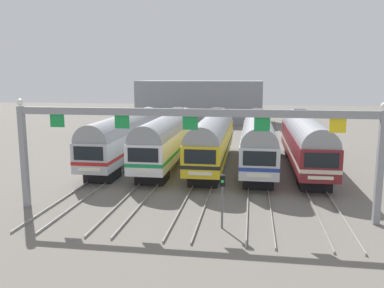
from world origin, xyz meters
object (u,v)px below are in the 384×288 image
object	(u,v)px
catenary_gantry	(190,129)
commuter_train_maroon	(305,140)
commuter_train_yellow	(212,138)
commuter_train_stainless	(126,136)
commuter_train_silver	(258,139)
yard_signal_mast	(222,191)
commuter_train_white	(168,137)

from	to	relation	value
catenary_gantry	commuter_train_maroon	bearing A→B (deg)	58.30
commuter_train_yellow	catenary_gantry	bearing A→B (deg)	-90.00
commuter_train_stainless	commuter_train_silver	xyz separation A→B (m)	(12.50, 0.00, 0.00)
yard_signal_mast	commuter_train_silver	bearing A→B (deg)	82.31
commuter_train_white	catenary_gantry	size ratio (longest dim) A/B	0.82
commuter_train_yellow	commuter_train_maroon	bearing A→B (deg)	0.00
commuter_train_yellow	catenary_gantry	xyz separation A→B (m)	(0.00, -13.50, 2.57)
commuter_train_stainless	commuter_train_silver	size ratio (longest dim) A/B	1.00
commuter_train_yellow	yard_signal_mast	bearing A→B (deg)	-82.31
commuter_train_maroon	catenary_gantry	bearing A→B (deg)	-121.70
commuter_train_yellow	commuter_train_maroon	xyz separation A→B (m)	(8.34, 0.00, 0.00)
commuter_train_stainless	catenary_gantry	size ratio (longest dim) A/B	0.82
commuter_train_maroon	yard_signal_mast	size ratio (longest dim) A/B	5.88
commuter_train_stainless	commuter_train_white	xyz separation A→B (m)	(4.17, 0.00, 0.00)
commuter_train_silver	yard_signal_mast	size ratio (longest dim) A/B	5.88
commuter_train_white	commuter_train_silver	world-z (taller)	same
catenary_gantry	commuter_train_white	bearing A→B (deg)	107.16
commuter_train_stainless	commuter_train_white	bearing A→B (deg)	0.06
commuter_train_silver	commuter_train_maroon	size ratio (longest dim) A/B	1.00
commuter_train_stainless	commuter_train_yellow	size ratio (longest dim) A/B	1.00
commuter_train_maroon	yard_signal_mast	bearing A→B (deg)	-112.04
commuter_train_stainless	yard_signal_mast	bearing A→B (deg)	-55.99
commuter_train_maroon	yard_signal_mast	world-z (taller)	commuter_train_maroon
commuter_train_stainless	commuter_train_yellow	xyz separation A→B (m)	(8.34, 0.00, 0.00)
catenary_gantry	commuter_train_stainless	bearing A→B (deg)	121.71
commuter_train_stainless	commuter_train_maroon	distance (m)	16.67
commuter_train_stainless	yard_signal_mast	distance (m)	18.64
commuter_train_stainless	catenary_gantry	distance (m)	16.07
commuter_train_white	commuter_train_yellow	xyz separation A→B (m)	(4.17, 0.00, 0.00)
commuter_train_maroon	catenary_gantry	xyz separation A→B (m)	(-8.34, -13.50, 2.57)
commuter_train_white	commuter_train_silver	xyz separation A→B (m)	(8.34, 0.00, 0.00)
commuter_train_stainless	commuter_train_maroon	world-z (taller)	commuter_train_maroon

